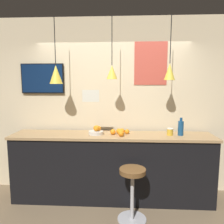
{
  "coord_description": "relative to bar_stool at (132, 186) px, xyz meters",
  "views": [
    {
      "loc": [
        0.18,
        -2.61,
        1.85
      ],
      "look_at": [
        0.0,
        0.68,
        1.4
      ],
      "focal_mm": 35.0,
      "sensor_mm": 36.0,
      "label": 1
    }
  ],
  "objects": [
    {
      "name": "hanging_menu_board",
      "position": [
        -0.59,
        0.34,
        1.18
      ],
      "size": [
        0.24,
        0.01,
        0.17
      ],
      "color": "white"
    },
    {
      "name": "wall_poster",
      "position": [
        0.31,
        0.89,
        1.67
      ],
      "size": [
        0.53,
        0.01,
        0.69
      ],
      "color": "#C64C3D"
    },
    {
      "name": "service_counter",
      "position": [
        -0.3,
        0.54,
        0.04
      ],
      "size": [
        3.11,
        0.56,
        1.05
      ],
      "color": "black",
      "rests_on": "ground_plane"
    },
    {
      "name": "orange_pile",
      "position": [
        -0.17,
        0.54,
        0.61
      ],
      "size": [
        0.3,
        0.26,
        0.09
      ],
      "color": "orange",
      "rests_on": "service_counter"
    },
    {
      "name": "back_wall",
      "position": [
        -0.3,
        0.93,
        0.97
      ],
      "size": [
        8.0,
        0.06,
        2.9
      ],
      "color": "beige",
      "rests_on": "ground_plane"
    },
    {
      "name": "pendant_lamp_middle",
      "position": [
        -0.3,
        0.52,
        1.52
      ],
      "size": [
        0.16,
        0.16,
        0.9
      ],
      "color": "black"
    },
    {
      "name": "fruit_bowl",
      "position": [
        -0.54,
        0.54,
        0.63
      ],
      "size": [
        0.23,
        0.23,
        0.14
      ],
      "color": "beige",
      "rests_on": "service_counter"
    },
    {
      "name": "mounted_tv",
      "position": [
        -1.48,
        0.87,
        1.43
      ],
      "size": [
        0.72,
        0.04,
        0.49
      ],
      "color": "black"
    },
    {
      "name": "bar_stool",
      "position": [
        0.0,
        0.0,
        0.0
      ],
      "size": [
        0.39,
        0.39,
        0.72
      ],
      "color": "#B7B7BC",
      "rests_on": "ground_plane"
    },
    {
      "name": "pendant_lamp_left",
      "position": [
        -1.14,
        0.52,
        1.49
      ],
      "size": [
        0.2,
        0.2,
        0.97
      ],
      "color": "black"
    },
    {
      "name": "spread_jar",
      "position": [
        0.58,
        0.53,
        0.62
      ],
      "size": [
        0.09,
        0.09,
        0.11
      ],
      "color": "gold",
      "rests_on": "service_counter"
    },
    {
      "name": "pendant_lamp_right",
      "position": [
        0.54,
        0.52,
        1.53
      ],
      "size": [
        0.16,
        0.16,
        0.92
      ],
      "color": "black"
    },
    {
      "name": "juice_bottle",
      "position": [
        0.74,
        0.53,
        0.69
      ],
      "size": [
        0.08,
        0.08,
        0.27
      ],
      "color": "navy",
      "rests_on": "service_counter"
    }
  ]
}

